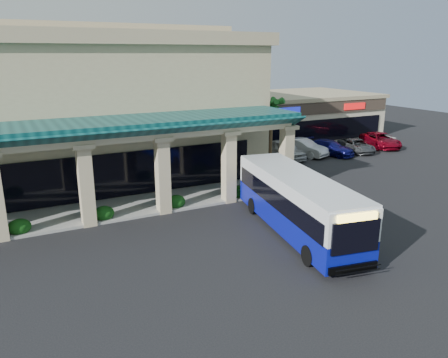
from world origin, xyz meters
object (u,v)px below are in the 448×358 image
transit_bus (297,204)px  car_red (329,148)px  car_white (303,148)px  car_extra (381,140)px  car_silver (284,149)px  pedestrian (324,216)px  car_gray (357,146)px

transit_bus → car_red: size_ratio=2.30×
car_white → car_extra: car_white is taller
car_silver → car_red: size_ratio=1.00×
car_white → pedestrian: bearing=-143.7°
transit_bus → car_red: bearing=54.6°
pedestrian → car_red: 19.58m
car_gray → car_extra: 3.90m
car_white → car_red: size_ratio=0.98×
car_silver → car_extra: bearing=-0.1°
transit_bus → car_gray: 22.38m
car_white → car_extra: bearing=-22.9°
car_red → car_extra: (7.20, 0.40, 0.03)m
car_white → car_gray: size_ratio=1.07×
transit_bus → pedestrian: transit_bus is taller
car_silver → car_red: (4.67, -0.75, -0.13)m
car_gray → car_extra: (3.86, 0.58, 0.11)m
pedestrian → car_white: 18.74m
car_silver → transit_bus: bearing=-121.2°
transit_bus → pedestrian: bearing=-18.9°
car_silver → car_red: car_silver is taller
car_gray → car_extra: bearing=20.2°
car_white → car_gray: (5.85, -1.04, -0.17)m
car_gray → car_white: bearing=-178.5°
car_white → transit_bus: bearing=-148.4°
car_red → car_gray: car_red is taller
pedestrian → car_gray: size_ratio=0.40×
car_extra → pedestrian: bearing=-125.6°
pedestrian → car_white: pedestrian is taller
pedestrian → car_white: bearing=-23.5°
car_red → car_white: bearing=139.3°
car_red → car_extra: 7.22m
car_red → car_gray: bearing=-25.1°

